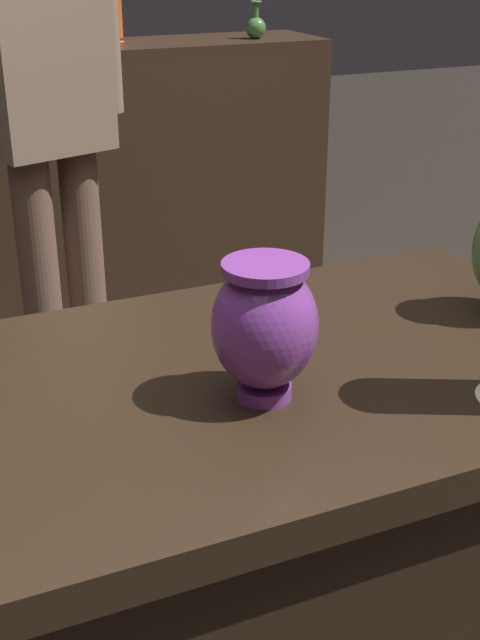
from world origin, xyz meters
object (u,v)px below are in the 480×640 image
shelf_vase_right (114,11)px  shelf_vase_far_right (256,26)px  vase_centerpiece (265,325)px  visitor_center_back (46,92)px

shelf_vase_right → shelf_vase_far_right: shelf_vase_right is taller
vase_centerpiece → shelf_vase_right: 2.39m
visitor_center_back → shelf_vase_right: bearing=-134.1°
shelf_vase_right → visitor_center_back: (-0.46, -0.92, -0.12)m
shelf_vase_right → shelf_vase_far_right: 0.54m
vase_centerpiece → visitor_center_back: (0.03, 1.41, 0.07)m
vase_centerpiece → shelf_vase_far_right: (1.00, 2.21, 0.13)m
vase_centerpiece → shelf_vase_right: (0.48, 2.33, 0.19)m
shelf_vase_far_right → visitor_center_back: size_ratio=0.08×
vase_centerpiece → shelf_vase_right: bearing=78.3°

